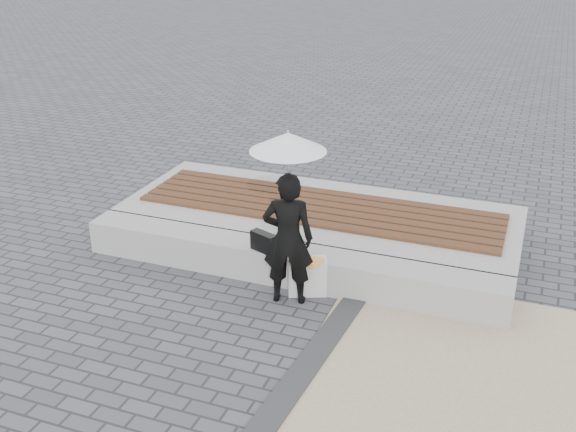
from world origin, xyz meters
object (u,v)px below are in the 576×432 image
(parasol, at_px, (288,142))
(canvas_tote, at_px, (307,276))
(seating_ledge, at_px, (286,263))
(woman, at_px, (288,239))
(handbag, at_px, (264,242))

(parasol, bearing_deg, canvas_tote, 51.57)
(seating_ledge, relative_size, woman, 3.39)
(parasol, distance_m, handbag, 1.37)
(parasol, relative_size, canvas_tote, 2.26)
(woman, xyz_separation_m, canvas_tote, (0.15, 0.19, -0.52))
(seating_ledge, height_order, handbag, handbag)
(parasol, bearing_deg, woman, 0.00)
(parasol, relative_size, handbag, 3.14)
(woman, bearing_deg, seating_ledge, -81.34)
(woman, xyz_separation_m, parasol, (-0.00, 0.00, 1.06))
(seating_ledge, bearing_deg, canvas_tote, -34.73)
(handbag, relative_size, canvas_tote, 0.72)
(woman, distance_m, parasol, 1.06)
(seating_ledge, distance_m, handbag, 0.41)
(seating_ledge, relative_size, handbag, 15.82)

